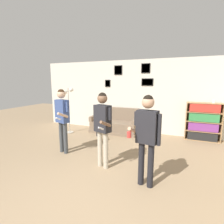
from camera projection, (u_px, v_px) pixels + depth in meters
The scene contains 10 objects.
ground_plane at pixel (67, 215), 2.54m from camera, with size 20.00×20.00×0.00m, color #937A5B.
wall_back at pixel (141, 97), 6.51m from camera, with size 8.36×0.08×2.70m.
couch at pixel (115, 124), 6.66m from camera, with size 1.79×0.80×0.91m.
bookshelf at pixel (203, 122), 5.66m from camera, with size 1.06×0.30×1.25m.
floor_lamp at pixel (69, 102), 6.42m from camera, with size 0.44×0.28×1.70m.
person_player_foreground_left at pixel (62, 114), 4.59m from camera, with size 0.48×0.54×1.72m.
person_player_foreground_center at pixel (103, 122), 3.79m from camera, with size 0.48×0.55×1.69m.
person_watcher_holding_cup at pixel (147, 132), 3.08m from camera, with size 0.54×0.40×1.69m.
bottle_on_floor at pixel (97, 133), 6.19m from camera, with size 0.07×0.07×0.26m.
drinking_cup at pixel (214, 101), 5.45m from camera, with size 0.08×0.08×0.10m.
Camera 1 is at (1.46, -1.83, 1.92)m, focal length 28.00 mm.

